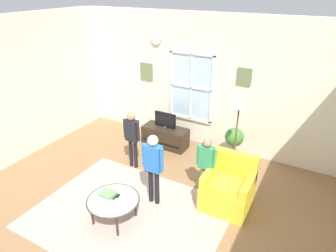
% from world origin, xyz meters
% --- Properties ---
extents(ground_plane, '(6.61, 6.02, 0.02)m').
position_xyz_m(ground_plane, '(0.00, 0.00, -0.01)').
color(ground_plane, olive).
extents(back_wall, '(6.01, 0.17, 2.87)m').
position_xyz_m(back_wall, '(-0.01, 2.77, 1.44)').
color(back_wall, silver).
rests_on(back_wall, ground_plane).
extents(area_rug, '(2.99, 2.28, 0.01)m').
position_xyz_m(area_rug, '(-0.04, -0.06, 0.00)').
color(area_rug, tan).
rests_on(area_rug, ground_plane).
extents(tv_stand, '(1.03, 0.44, 0.45)m').
position_xyz_m(tv_stand, '(-0.63, 2.20, 0.23)').
color(tv_stand, '#2D2319').
rests_on(tv_stand, ground_plane).
extents(television, '(0.50, 0.08, 0.36)m').
position_xyz_m(television, '(-0.63, 2.20, 0.64)').
color(television, '#4C4C4C').
rests_on(television, tv_stand).
extents(armchair, '(0.76, 0.74, 0.87)m').
position_xyz_m(armchair, '(1.26, 0.96, 0.33)').
color(armchair, yellow).
rests_on(armchair, ground_plane).
extents(coffee_table, '(0.81, 0.81, 0.41)m').
position_xyz_m(coffee_table, '(-0.16, -0.26, 0.38)').
color(coffee_table, '#99B2B7').
rests_on(coffee_table, ground_plane).
extents(book_stack, '(0.23, 0.19, 0.05)m').
position_xyz_m(book_stack, '(-0.30, -0.21, 0.43)').
color(book_stack, '#7FB667').
rests_on(book_stack, coffee_table).
extents(cup, '(0.07, 0.07, 0.09)m').
position_xyz_m(cup, '(-0.04, -0.32, 0.45)').
color(cup, white).
rests_on(cup, coffee_table).
extents(remote_near_books, '(0.10, 0.14, 0.02)m').
position_xyz_m(remote_near_books, '(-0.09, -0.28, 0.41)').
color(remote_near_books, black).
rests_on(remote_near_books, coffee_table).
extents(remote_near_cup, '(0.04, 0.14, 0.02)m').
position_xyz_m(remote_near_cup, '(-0.14, -0.20, 0.41)').
color(remote_near_cup, black).
rests_on(remote_near_cup, coffee_table).
extents(person_blue_shirt, '(0.39, 0.18, 1.28)m').
position_xyz_m(person_blue_shirt, '(0.16, 0.41, 0.80)').
color(person_blue_shirt, black).
rests_on(person_blue_shirt, ground_plane).
extents(person_black_shirt, '(0.36, 0.16, 1.20)m').
position_xyz_m(person_black_shirt, '(-0.77, 1.14, 0.75)').
color(person_black_shirt, black).
rests_on(person_black_shirt, ground_plane).
extents(person_green_shirt, '(0.34, 0.15, 1.13)m').
position_xyz_m(person_green_shirt, '(0.84, 0.99, 0.71)').
color(person_green_shirt, '#726656').
rests_on(person_green_shirt, ground_plane).
extents(potted_plant_by_window, '(0.38, 0.38, 0.76)m').
position_xyz_m(potted_plant_by_window, '(0.92, 2.28, 0.46)').
color(potted_plant_by_window, '#4C565B').
rests_on(potted_plant_by_window, ground_plane).
extents(floor_lamp, '(0.32, 0.32, 1.71)m').
position_xyz_m(floor_lamp, '(1.10, 1.68, 1.43)').
color(floor_lamp, black).
rests_on(floor_lamp, ground_plane).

